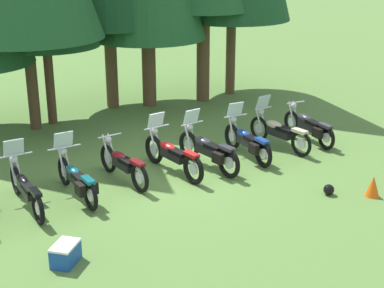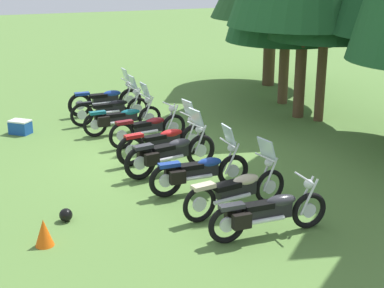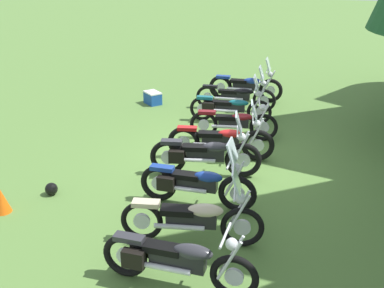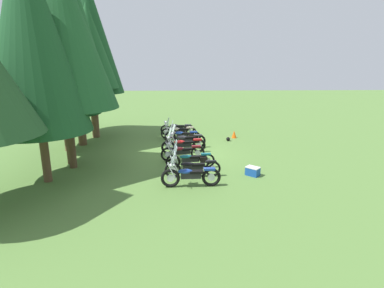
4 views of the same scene
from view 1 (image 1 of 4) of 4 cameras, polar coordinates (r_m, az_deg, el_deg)
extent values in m
plane|color=#547A38|center=(14.11, -2.19, -3.06)|extent=(80.00, 80.00, 0.00)
torus|color=black|center=(13.52, -17.07, -3.42)|extent=(0.13, 0.69, 0.69)
cylinder|color=silver|center=(13.52, -17.07, -3.42)|extent=(0.07, 0.27, 0.27)
torus|color=black|center=(12.01, -15.02, -6.19)|extent=(0.13, 0.69, 0.69)
cylinder|color=silver|center=(12.01, -15.02, -6.19)|extent=(0.07, 0.27, 0.27)
cube|color=black|center=(12.72, -16.15, -4.32)|extent=(0.22, 0.85, 0.22)
ellipsoid|color=black|center=(12.88, -16.48, -3.39)|extent=(0.25, 0.61, 0.17)
cube|color=black|center=(12.47, -15.91, -4.25)|extent=(0.23, 0.57, 0.10)
cube|color=black|center=(11.94, -15.27, -4.63)|extent=(0.18, 0.45, 0.08)
cylinder|color=silver|center=(13.34, -17.39, -2.38)|extent=(0.06, 0.34, 0.65)
cylinder|color=silver|center=(13.37, -16.86, -2.28)|extent=(0.06, 0.34, 0.65)
cylinder|color=silver|center=(13.17, -17.19, -1.08)|extent=(0.78, 0.08, 0.04)
sphere|color=silver|center=(13.29, -17.23, -1.45)|extent=(0.18, 0.18, 0.17)
cylinder|color=silver|center=(12.61, -15.42, -4.86)|extent=(0.13, 0.84, 0.08)
cube|color=silver|center=(13.12, -17.29, -0.32)|extent=(0.45, 0.18, 0.39)
torus|color=black|center=(13.74, -12.57, -2.65)|extent=(0.15, 0.68, 0.68)
cylinder|color=silver|center=(13.74, -12.57, -2.65)|extent=(0.07, 0.27, 0.26)
torus|color=black|center=(12.36, -10.04, -5.05)|extent=(0.15, 0.68, 0.68)
cylinder|color=silver|center=(12.36, -10.04, -5.05)|extent=(0.07, 0.27, 0.26)
cube|color=black|center=(13.01, -11.40, -3.39)|extent=(0.24, 0.80, 0.22)
ellipsoid|color=#14606B|center=(13.15, -11.78, -2.53)|extent=(0.27, 0.58, 0.17)
cube|color=black|center=(12.78, -11.08, -3.29)|extent=(0.25, 0.54, 0.10)
cube|color=#14606B|center=(12.30, -10.27, -3.54)|extent=(0.20, 0.45, 0.08)
cylinder|color=silver|center=(13.56, -12.84, -1.62)|extent=(0.07, 0.34, 0.65)
cylinder|color=silver|center=(13.60, -12.30, -1.52)|extent=(0.07, 0.34, 0.65)
cylinder|color=silver|center=(13.39, -12.56, -0.33)|extent=(0.78, 0.10, 0.04)
sphere|color=silver|center=(13.51, -12.65, -0.70)|extent=(0.18, 0.18, 0.17)
cylinder|color=silver|center=(12.92, -10.63, -3.87)|extent=(0.14, 0.79, 0.08)
cube|color=silver|center=(13.35, -12.65, 0.42)|extent=(0.45, 0.19, 0.39)
cube|color=black|center=(12.44, -11.04, -4.43)|extent=(0.17, 0.33, 0.26)
cube|color=black|center=(12.54, -9.81, -4.17)|extent=(0.17, 0.33, 0.26)
torus|color=black|center=(14.29, -8.32, -1.44)|extent=(0.20, 0.71, 0.70)
cylinder|color=silver|center=(14.29, -8.32, -1.44)|extent=(0.09, 0.28, 0.27)
torus|color=black|center=(13.07, -5.21, -3.35)|extent=(0.20, 0.71, 0.70)
cylinder|color=silver|center=(13.07, -5.21, -3.35)|extent=(0.09, 0.28, 0.27)
cube|color=black|center=(13.64, -6.85, -1.95)|extent=(0.31, 0.76, 0.23)
ellipsoid|color=maroon|center=(13.75, -7.30, -1.13)|extent=(0.33, 0.56, 0.18)
cube|color=black|center=(13.43, -6.44, -1.76)|extent=(0.31, 0.52, 0.10)
cube|color=maroon|center=(13.01, -5.44, -1.88)|extent=(0.25, 0.46, 0.08)
cylinder|color=silver|center=(14.11, -8.53, -0.44)|extent=(0.09, 0.34, 0.65)
cylinder|color=silver|center=(14.17, -8.00, -0.32)|extent=(0.09, 0.34, 0.65)
cylinder|color=silver|center=(13.96, -8.17, 0.83)|extent=(0.62, 0.13, 0.04)
sphere|color=silver|center=(14.08, -8.32, 0.46)|extent=(0.19, 0.19, 0.17)
cylinder|color=silver|center=(13.59, -6.04, -2.37)|extent=(0.19, 0.75, 0.08)
torus|color=black|center=(14.74, -3.79, -0.53)|extent=(0.24, 0.75, 0.74)
cylinder|color=silver|center=(14.74, -3.79, -0.53)|extent=(0.10, 0.28, 0.28)
torus|color=black|center=(13.45, 0.14, -2.50)|extent=(0.24, 0.75, 0.74)
cylinder|color=silver|center=(13.45, 0.14, -2.50)|extent=(0.10, 0.28, 0.28)
cube|color=black|center=(14.05, -1.92, -1.06)|extent=(0.33, 0.85, 0.24)
ellipsoid|color=#B21919|center=(14.17, -2.46, -0.23)|extent=(0.34, 0.62, 0.19)
cube|color=black|center=(13.83, -1.38, -0.87)|extent=(0.32, 0.58, 0.10)
cube|color=#B21919|center=(13.39, -0.07, -1.04)|extent=(0.25, 0.46, 0.08)
cylinder|color=silver|center=(14.55, -3.93, 0.45)|extent=(0.10, 0.34, 0.65)
cylinder|color=silver|center=(14.63, -3.44, 0.56)|extent=(0.10, 0.34, 0.65)
cylinder|color=silver|center=(14.42, -3.54, 1.69)|extent=(0.72, 0.16, 0.04)
sphere|color=silver|center=(14.53, -3.73, 1.33)|extent=(0.20, 0.20, 0.17)
cylinder|color=silver|center=(14.00, -1.07, -1.50)|extent=(0.22, 0.83, 0.08)
cube|color=silver|center=(14.38, -3.60, 2.39)|extent=(0.46, 0.22, 0.39)
torus|color=black|center=(14.95, -0.33, -0.14)|extent=(0.25, 0.77, 0.77)
cylinder|color=silver|center=(14.95, -0.33, -0.14)|extent=(0.10, 0.30, 0.29)
torus|color=black|center=(13.82, 3.66, -1.88)|extent=(0.25, 0.77, 0.77)
cylinder|color=silver|center=(13.82, 3.66, -1.88)|extent=(0.10, 0.30, 0.29)
cube|color=black|center=(14.33, 1.59, -0.54)|extent=(0.36, 0.81, 0.26)
ellipsoid|color=#2D2D33|center=(14.44, 1.05, 0.29)|extent=(0.37, 0.59, 0.20)
cube|color=black|center=(14.13, 2.15, -0.28)|extent=(0.34, 0.56, 0.10)
cube|color=#2D2D33|center=(13.75, 3.47, -0.40)|extent=(0.28, 0.47, 0.08)
cylinder|color=silver|center=(14.76, -0.44, 0.82)|extent=(0.10, 0.34, 0.65)
cylinder|color=silver|center=(14.86, 0.06, 0.95)|extent=(0.10, 0.34, 0.65)
cylinder|color=silver|center=(14.65, 0.00, 2.06)|extent=(0.68, 0.16, 0.04)
sphere|color=silver|center=(14.75, -0.21, 1.70)|extent=(0.20, 0.20, 0.17)
cylinder|color=silver|center=(14.32, 2.45, -0.97)|extent=(0.22, 0.78, 0.08)
cube|color=silver|center=(14.61, -0.05, 2.75)|extent=(0.46, 0.23, 0.39)
cube|color=black|center=(13.81, 2.59, -1.41)|extent=(0.20, 0.34, 0.26)
cube|color=black|center=(14.03, 3.66, -1.10)|extent=(0.20, 0.34, 0.26)
torus|color=black|center=(15.73, 4.01, 0.72)|extent=(0.12, 0.71, 0.71)
cylinder|color=silver|center=(15.73, 4.01, 0.72)|extent=(0.05, 0.27, 0.27)
torus|color=black|center=(14.55, 7.09, -0.98)|extent=(0.12, 0.71, 0.71)
cylinder|color=silver|center=(14.55, 7.09, -0.98)|extent=(0.05, 0.27, 0.27)
cube|color=black|center=(15.10, 5.50, 0.30)|extent=(0.20, 0.75, 0.25)
ellipsoid|color=navy|center=(15.21, 5.10, 1.07)|extent=(0.25, 0.53, 0.19)
cube|color=black|center=(14.89, 5.95, 0.51)|extent=(0.23, 0.50, 0.10)
cube|color=navy|center=(14.50, 6.96, 0.33)|extent=(0.18, 0.44, 0.08)
cylinder|color=silver|center=(15.55, 3.92, 1.65)|extent=(0.05, 0.34, 0.65)
cylinder|color=silver|center=(15.63, 4.38, 1.73)|extent=(0.05, 0.34, 0.65)
cylinder|color=silver|center=(15.43, 4.34, 2.80)|extent=(0.71, 0.04, 0.04)
sphere|color=silver|center=(15.53, 4.15, 2.47)|extent=(0.17, 0.17, 0.17)
cylinder|color=silver|center=(15.06, 6.23, -0.14)|extent=(0.08, 0.75, 0.08)
cube|color=silver|center=(15.39, 4.31, 3.47)|extent=(0.44, 0.15, 0.39)
cube|color=black|center=(14.58, 6.15, -0.47)|extent=(0.14, 0.32, 0.26)
cube|color=black|center=(14.75, 7.17, -0.28)|extent=(0.14, 0.32, 0.26)
torus|color=black|center=(16.51, 6.67, 1.53)|extent=(0.20, 0.71, 0.70)
cylinder|color=silver|center=(16.51, 6.67, 1.53)|extent=(0.09, 0.28, 0.27)
torus|color=black|center=(15.44, 10.78, 0.02)|extent=(0.20, 0.71, 0.70)
cylinder|color=silver|center=(15.44, 10.78, 0.02)|extent=(0.09, 0.28, 0.27)
cube|color=black|center=(15.93, 8.68, 1.18)|extent=(0.35, 0.83, 0.25)
ellipsoid|color=beige|center=(16.03, 8.14, 1.92)|extent=(0.37, 0.61, 0.20)
cube|color=black|center=(15.74, 9.27, 1.41)|extent=(0.34, 0.57, 0.10)
cube|color=beige|center=(15.38, 10.64, 1.27)|extent=(0.27, 0.47, 0.08)
cylinder|color=silver|center=(16.32, 6.64, 2.42)|extent=(0.10, 0.34, 0.65)
cylinder|color=silver|center=(16.43, 7.07, 2.52)|extent=(0.10, 0.34, 0.65)
cylinder|color=silver|center=(16.23, 7.10, 3.54)|extent=(0.60, 0.13, 0.04)
sphere|color=silver|center=(16.32, 6.86, 3.20)|extent=(0.20, 0.20, 0.17)
cylinder|color=silver|center=(15.93, 9.46, 0.79)|extent=(0.21, 0.81, 0.08)
cube|color=silver|center=(16.19, 7.07, 4.17)|extent=(0.46, 0.22, 0.39)
torus|color=black|center=(17.28, 9.85, 2.17)|extent=(0.11, 0.68, 0.68)
cylinder|color=silver|center=(17.28, 9.85, 2.17)|extent=(0.05, 0.26, 0.26)
torus|color=black|center=(16.09, 13.17, 0.62)|extent=(0.11, 0.68, 0.68)
cylinder|color=silver|center=(16.09, 13.17, 0.62)|extent=(0.05, 0.26, 0.26)
cube|color=black|center=(16.64, 11.48, 1.81)|extent=(0.21, 0.80, 0.27)
ellipsoid|color=#2D2D33|center=(16.76, 11.06, 2.55)|extent=(0.25, 0.57, 0.21)
cube|color=black|center=(16.44, 11.97, 2.04)|extent=(0.23, 0.53, 0.10)
cube|color=#2D2D33|center=(16.05, 13.08, 1.78)|extent=(0.18, 0.44, 0.08)
cylinder|color=silver|center=(17.11, 9.83, 3.03)|extent=(0.05, 0.34, 0.65)
cylinder|color=silver|center=(17.19, 10.22, 3.09)|extent=(0.05, 0.34, 0.65)
cylinder|color=silver|center=(17.00, 10.25, 4.08)|extent=(0.61, 0.05, 0.04)
sphere|color=silver|center=(17.10, 10.05, 3.77)|extent=(0.17, 0.17, 0.17)
cylinder|color=silver|center=(16.61, 12.15, 1.37)|extent=(0.09, 0.79, 0.08)
cube|color=black|center=(16.11, 12.33, 1.08)|extent=(0.15, 0.32, 0.26)
cube|color=black|center=(16.30, 13.17, 1.23)|extent=(0.15, 0.32, 0.26)
cylinder|color=#4C3823|center=(17.82, -15.57, 5.72)|extent=(0.33, 0.33, 2.75)
cylinder|color=#4C3823|center=(18.30, -13.91, 5.68)|extent=(0.28, 0.28, 2.42)
cylinder|color=brown|center=(19.74, -8.01, 7.57)|extent=(0.41, 0.41, 2.77)
cylinder|color=brown|center=(19.86, -4.29, 7.12)|extent=(0.47, 0.47, 2.32)
cylinder|color=brown|center=(20.38, 1.11, 8.70)|extent=(0.46, 0.46, 3.17)
cylinder|color=brown|center=(21.39, 3.85, 8.61)|extent=(0.35, 0.35, 2.75)
cube|color=#19479E|center=(10.59, -12.43, -10.67)|extent=(0.64, 0.66, 0.34)
cube|color=silver|center=(10.50, -12.51, -9.77)|extent=(0.66, 0.67, 0.04)
cone|color=#EA590F|center=(13.48, 17.51, -4.02)|extent=(0.32, 0.32, 0.48)
sphere|color=black|center=(13.33, 13.42, -4.43)|extent=(0.25, 0.25, 0.25)
camera|label=2|loc=(19.59, 40.92, 12.63)|focal=54.03mm
camera|label=3|loc=(20.63, 20.88, 15.51)|focal=43.75mm
camera|label=4|loc=(15.72, -67.85, 4.64)|focal=28.52mm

